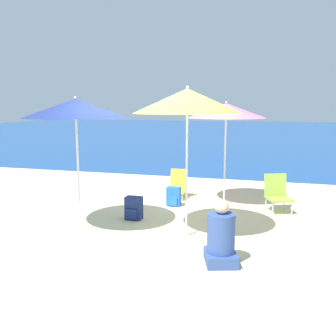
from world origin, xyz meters
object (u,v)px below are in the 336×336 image
object	(u,v)px
backpack_blue	(174,197)
beach_umbrella_navy	(76,109)
beach_chair_lime	(277,192)
beach_umbrella_pink	(226,111)
beach_chair_yellow	(178,185)
backpack_navy	(134,208)
beach_umbrella_lime	(187,101)
person_seated_near	(221,238)

from	to	relation	value
backpack_blue	beach_umbrella_navy	bearing A→B (deg)	-120.43
beach_umbrella_navy	backpack_blue	size ratio (longest dim) A/B	5.53
beach_chair_lime	backpack_blue	xyz separation A→B (m)	(-2.11, -0.18, -0.19)
beach_umbrella_pink	beach_chair_yellow	distance (m)	2.05
beach_umbrella_navy	backpack_navy	world-z (taller)	beach_umbrella_navy
backpack_blue	beach_umbrella_lime	bearing A→B (deg)	-68.73
beach_umbrella_lime	beach_umbrella_pink	bearing A→B (deg)	81.13
beach_umbrella_lime	backpack_blue	xyz separation A→B (m)	(-0.68, 1.74, -1.98)
beach_chair_yellow	beach_umbrella_pink	bearing A→B (deg)	-14.98
person_seated_near	beach_umbrella_pink	bearing A→B (deg)	79.63
beach_umbrella_lime	beach_chair_yellow	xyz separation A→B (m)	(-0.76, 2.44, -1.88)
beach_umbrella_lime	beach_umbrella_pink	distance (m)	2.19
beach_umbrella_navy	beach_chair_yellow	distance (m)	3.35
beach_umbrella_lime	backpack_blue	world-z (taller)	beach_umbrella_lime
beach_umbrella_navy	backpack_blue	xyz separation A→B (m)	(1.14, 1.94, -1.86)
person_seated_near	beach_umbrella_lime	bearing A→B (deg)	109.80
beach_chair_lime	beach_chair_yellow	xyz separation A→B (m)	(-2.19, 0.52, -0.09)
beach_umbrella_navy	person_seated_near	xyz separation A→B (m)	(2.51, -0.72, -1.71)
beach_umbrella_pink	beach_chair_lime	size ratio (longest dim) A/B	2.95
beach_chair_lime	person_seated_near	xyz separation A→B (m)	(-0.74, -2.84, -0.03)
beach_umbrella_lime	backpack_blue	distance (m)	2.72
person_seated_near	backpack_navy	distance (m)	2.40
person_seated_near	beach_chair_lime	bearing A→B (deg)	58.48
beach_umbrella_navy	backpack_navy	xyz separation A→B (m)	(0.67, 0.81, -1.85)
backpack_blue	backpack_navy	world-z (taller)	backpack_navy
beach_chair_yellow	person_seated_near	distance (m)	3.67
beach_umbrella_lime	beach_chair_lime	world-z (taller)	beach_umbrella_lime
backpack_navy	beach_umbrella_pink	bearing A→B (deg)	46.27
beach_umbrella_lime	person_seated_near	distance (m)	2.16
beach_umbrella_lime	backpack_blue	size ratio (longest dim) A/B	5.91
beach_umbrella_lime	beach_umbrella_navy	distance (m)	1.83
beach_umbrella_lime	beach_umbrella_pink	world-z (taller)	beach_umbrella_lime
beach_umbrella_lime	backpack_navy	distance (m)	2.35
beach_umbrella_pink	beach_umbrella_navy	world-z (taller)	beach_umbrella_navy
beach_umbrella_navy	beach_chair_lime	distance (m)	4.22
backpack_blue	beach_chair_lime	bearing A→B (deg)	4.86
beach_umbrella_lime	beach_chair_lime	size ratio (longest dim) A/B	3.23
beach_umbrella_pink	person_seated_near	xyz separation A→B (m)	(0.36, -3.08, -1.65)
beach_umbrella_navy	person_seated_near	bearing A→B (deg)	-16.04
beach_chair_lime	beach_chair_yellow	bearing A→B (deg)	146.04
beach_umbrella_pink	backpack_blue	xyz separation A→B (m)	(-1.01, -0.42, -1.80)
beach_umbrella_pink	beach_umbrella_navy	xyz separation A→B (m)	(-2.15, -2.36, 0.06)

